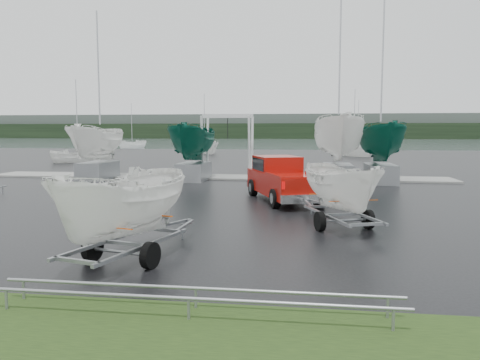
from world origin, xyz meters
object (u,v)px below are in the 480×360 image
(trailer_parked, at_px, (123,146))
(boat_hoist, at_px, (228,137))
(pickup_truck, at_px, (281,177))
(trailer_hitched, at_px, (343,147))

(trailer_parked, relative_size, boat_hoist, 1.21)
(pickup_truck, relative_size, trailer_hitched, 1.30)
(trailer_parked, distance_m, boat_hoist, 19.75)
(pickup_truck, bearing_deg, boat_hoist, 93.00)
(boat_hoist, bearing_deg, trailer_parked, -87.51)
(trailer_hitched, xyz_separation_m, trailer_parked, (-5.25, -4.54, 0.17))
(trailer_hitched, distance_m, trailer_parked, 6.94)
(trailer_hitched, xyz_separation_m, boat_hoist, (-6.11, 15.19, 0.13))
(pickup_truck, distance_m, trailer_parked, 11.08)
(pickup_truck, relative_size, trailer_parked, 1.21)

